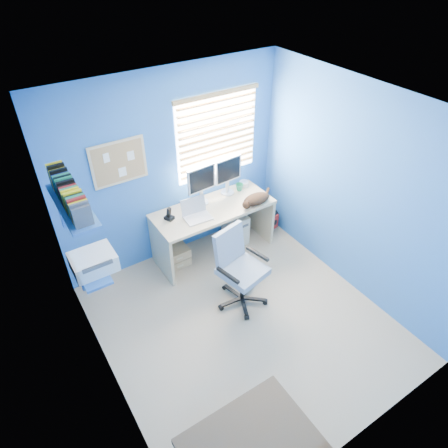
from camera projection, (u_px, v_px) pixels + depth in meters
floor at (244, 322)px, 4.62m from camera, size 3.00×3.20×0.00m
ceiling at (253, 114)px, 3.11m from camera, size 3.00×3.20×0.00m
wall_back at (172, 170)px, 4.93m from camera, size 3.00×0.01×2.50m
wall_front at (380, 360)px, 2.79m from camera, size 3.00×0.01×2.50m
wall_left at (96, 302)px, 3.21m from camera, size 0.01×3.20×2.50m
wall_right at (355, 193)px, 4.51m from camera, size 0.01×3.20×2.50m
desk at (214, 230)px, 5.40m from camera, size 1.60×0.65×0.74m
laptop at (198, 211)px, 4.92m from camera, size 0.35×0.28×0.22m
monitor_left at (201, 185)px, 5.10m from camera, size 0.41×0.15×0.54m
monitor_right at (227, 176)px, 5.29m from camera, size 0.41×0.15×0.54m
phone at (169, 214)px, 4.92m from camera, size 0.13×0.14×0.17m
mug at (239, 187)px, 5.48m from camera, size 0.10×0.09×0.10m
cd_spindle at (244, 184)px, 5.58m from camera, size 0.13×0.13×0.07m
cat at (257, 199)px, 5.21m from camera, size 0.42×0.29×0.14m
tower_pc at (235, 225)px, 5.72m from camera, size 0.20×0.44×0.45m
drawer_boxes at (175, 256)px, 5.33m from camera, size 0.35×0.28×0.27m
yellow_book at (235, 242)px, 5.59m from camera, size 0.03×0.17×0.24m
backpack at (269, 219)px, 5.90m from camera, size 0.34×0.28×0.37m
office_chair at (239, 277)px, 4.68m from camera, size 0.68×0.68×0.98m
window_blinds at (218, 136)px, 5.01m from camera, size 1.15×0.05×1.10m
corkboard at (119, 163)px, 4.46m from camera, size 0.64×0.02×0.52m
wall_shelves at (81, 230)px, 3.67m from camera, size 0.42×0.90×1.05m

